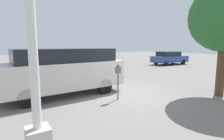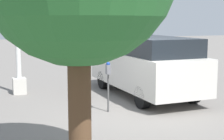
% 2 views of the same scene
% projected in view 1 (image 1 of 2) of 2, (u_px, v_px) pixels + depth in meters
% --- Properties ---
extents(ground_plane, '(80.00, 80.00, 0.00)m').
position_uv_depth(ground_plane, '(125.00, 94.00, 7.67)').
color(ground_plane, slate).
extents(parking_meter_near, '(0.21, 0.13, 1.40)m').
position_uv_depth(parking_meter_near, '(118.00, 74.00, 6.82)').
color(parking_meter_near, '#4C4C4C').
rests_on(parking_meter_near, ground).
extents(parking_meter_far, '(0.21, 0.13, 1.41)m').
position_uv_depth(parking_meter_far, '(224.00, 63.00, 10.85)').
color(parking_meter_far, '#4C4C4C').
rests_on(parking_meter_far, ground).
extents(lamp_post, '(0.44, 0.44, 5.27)m').
position_uv_depth(lamp_post, '(34.00, 66.00, 3.21)').
color(lamp_post, beige).
rests_on(lamp_post, ground).
extents(parked_van, '(5.13, 2.09, 2.00)m').
position_uv_depth(parked_van, '(63.00, 70.00, 7.53)').
color(parked_van, beige).
rests_on(parked_van, ground).
extents(car_distant, '(4.35, 2.08, 1.47)m').
position_uv_depth(car_distant, '(169.00, 58.00, 19.70)').
color(car_distant, '#2D478C').
rests_on(car_distant, ground).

